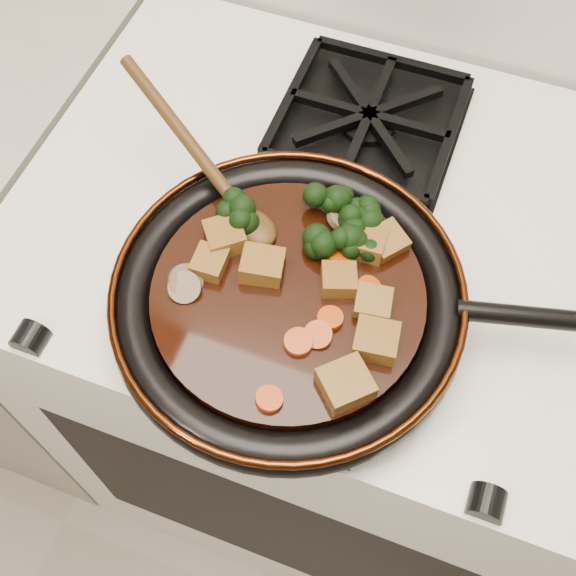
% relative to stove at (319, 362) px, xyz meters
% --- Properties ---
extents(stove, '(0.76, 0.60, 0.90)m').
position_rel_stove_xyz_m(stove, '(0.00, 0.00, 0.00)').
color(stove, white).
rests_on(stove, ground).
extents(burner_grate_front, '(0.23, 0.23, 0.03)m').
position_rel_stove_xyz_m(burner_grate_front, '(0.00, -0.14, 0.46)').
color(burner_grate_front, black).
rests_on(burner_grate_front, stove).
extents(burner_grate_back, '(0.23, 0.23, 0.03)m').
position_rel_stove_xyz_m(burner_grate_back, '(0.00, 0.14, 0.46)').
color(burner_grate_back, black).
rests_on(burner_grate_back, stove).
extents(skillet, '(0.49, 0.37, 0.05)m').
position_rel_stove_xyz_m(skillet, '(0.00, -0.16, 0.49)').
color(skillet, black).
rests_on(skillet, burner_grate_front).
extents(braising_sauce, '(0.29, 0.29, 0.02)m').
position_rel_stove_xyz_m(braising_sauce, '(0.00, -0.16, 0.50)').
color(braising_sauce, black).
rests_on(braising_sauce, skillet).
extents(tofu_cube_0, '(0.04, 0.04, 0.02)m').
position_rel_stove_xyz_m(tofu_cube_0, '(0.09, -0.14, 0.52)').
color(tofu_cube_0, brown).
rests_on(tofu_cube_0, braising_sauce).
extents(tofu_cube_1, '(0.04, 0.04, 0.02)m').
position_rel_stove_xyz_m(tofu_cube_1, '(-0.09, -0.16, 0.52)').
color(tofu_cube_1, brown).
rests_on(tofu_cube_1, braising_sauce).
extents(tofu_cube_2, '(0.05, 0.05, 0.03)m').
position_rel_stove_xyz_m(tofu_cube_2, '(0.10, -0.18, 0.52)').
color(tofu_cube_2, brown).
rests_on(tofu_cube_2, braising_sauce).
extents(tofu_cube_3, '(0.05, 0.05, 0.02)m').
position_rel_stove_xyz_m(tofu_cube_3, '(0.08, -0.07, 0.52)').
color(tofu_cube_3, brown).
rests_on(tofu_cube_3, braising_sauce).
extents(tofu_cube_4, '(0.06, 0.06, 0.03)m').
position_rel_stove_xyz_m(tofu_cube_4, '(0.09, -0.24, 0.52)').
color(tofu_cube_4, brown).
rests_on(tofu_cube_4, braising_sauce).
extents(tofu_cube_5, '(0.06, 0.06, 0.03)m').
position_rel_stove_xyz_m(tofu_cube_5, '(-0.08, -0.12, 0.52)').
color(tofu_cube_5, brown).
rests_on(tofu_cube_5, braising_sauce).
extents(tofu_cube_6, '(0.05, 0.05, 0.02)m').
position_rel_stove_xyz_m(tofu_cube_6, '(0.05, -0.13, 0.52)').
color(tofu_cube_6, brown).
rests_on(tofu_cube_6, braising_sauce).
extents(tofu_cube_7, '(0.05, 0.05, 0.03)m').
position_rel_stove_xyz_m(tofu_cube_7, '(-0.03, -0.14, 0.52)').
color(tofu_cube_7, brown).
rests_on(tofu_cube_7, braising_sauce).
extents(tofu_cube_8, '(0.04, 0.05, 0.03)m').
position_rel_stove_xyz_m(tofu_cube_8, '(0.06, -0.07, 0.52)').
color(tofu_cube_8, brown).
rests_on(tofu_cube_8, braising_sauce).
extents(broccoli_floret_0, '(0.09, 0.09, 0.08)m').
position_rel_stove_xyz_m(broccoli_floret_0, '(0.02, -0.10, 0.52)').
color(broccoli_floret_0, black).
rests_on(broccoli_floret_0, braising_sauce).
extents(broccoli_floret_1, '(0.07, 0.07, 0.07)m').
position_rel_stove_xyz_m(broccoli_floret_1, '(0.05, -0.09, 0.52)').
color(broccoli_floret_1, black).
rests_on(broccoli_floret_1, braising_sauce).
extents(broccoli_floret_2, '(0.08, 0.09, 0.07)m').
position_rel_stove_xyz_m(broccoli_floret_2, '(0.00, -0.04, 0.52)').
color(broccoli_floret_2, black).
rests_on(broccoli_floret_2, braising_sauce).
extents(broccoli_floret_3, '(0.09, 0.08, 0.06)m').
position_rel_stove_xyz_m(broccoli_floret_3, '(-0.08, -0.09, 0.52)').
color(broccoli_floret_3, black).
rests_on(broccoli_floret_3, braising_sauce).
extents(broccoli_floret_4, '(0.09, 0.08, 0.06)m').
position_rel_stove_xyz_m(broccoli_floret_4, '(0.04, -0.05, 0.52)').
color(broccoli_floret_4, black).
rests_on(broccoli_floret_4, braising_sauce).
extents(broccoli_floret_5, '(0.09, 0.08, 0.07)m').
position_rel_stove_xyz_m(broccoli_floret_5, '(0.04, -0.04, 0.52)').
color(broccoli_floret_5, black).
rests_on(broccoli_floret_5, braising_sauce).
extents(carrot_coin_0, '(0.03, 0.03, 0.02)m').
position_rel_stove_xyz_m(carrot_coin_0, '(0.05, -0.19, 0.51)').
color(carrot_coin_0, '#C13A05').
rests_on(carrot_coin_0, braising_sauce).
extents(carrot_coin_1, '(0.03, 0.03, 0.01)m').
position_rel_stove_xyz_m(carrot_coin_1, '(0.03, -0.21, 0.51)').
color(carrot_coin_1, '#C13A05').
rests_on(carrot_coin_1, braising_sauce).
extents(carrot_coin_2, '(0.03, 0.03, 0.01)m').
position_rel_stove_xyz_m(carrot_coin_2, '(0.03, -0.27, 0.51)').
color(carrot_coin_2, '#C13A05').
rests_on(carrot_coin_2, braising_sauce).
extents(carrot_coin_3, '(0.03, 0.03, 0.01)m').
position_rel_stove_xyz_m(carrot_coin_3, '(0.05, -0.17, 0.51)').
color(carrot_coin_3, '#C13A05').
rests_on(carrot_coin_3, braising_sauce).
extents(carrot_coin_4, '(0.03, 0.03, 0.02)m').
position_rel_stove_xyz_m(carrot_coin_4, '(0.08, -0.13, 0.51)').
color(carrot_coin_4, '#C13A05').
rests_on(carrot_coin_4, braising_sauce).
extents(carrot_coin_5, '(0.03, 0.03, 0.02)m').
position_rel_stove_xyz_m(carrot_coin_5, '(0.04, -0.10, 0.51)').
color(carrot_coin_5, '#C13A05').
rests_on(carrot_coin_5, braising_sauce).
extents(mushroom_slice_0, '(0.04, 0.04, 0.02)m').
position_rel_stove_xyz_m(mushroom_slice_0, '(-0.10, -0.19, 0.52)').
color(mushroom_slice_0, brown).
rests_on(mushroom_slice_0, braising_sauce).
extents(mushroom_slice_1, '(0.05, 0.05, 0.03)m').
position_rel_stove_xyz_m(mushroom_slice_1, '(-0.10, -0.18, 0.52)').
color(mushroom_slice_1, brown).
rests_on(mushroom_slice_1, braising_sauce).
extents(mushroom_slice_2, '(0.04, 0.04, 0.02)m').
position_rel_stove_xyz_m(mushroom_slice_2, '(0.02, -0.05, 0.52)').
color(mushroom_slice_2, brown).
rests_on(mushroom_slice_2, braising_sauce).
extents(wooden_spoon, '(0.15, 0.10, 0.25)m').
position_rel_stove_xyz_m(wooden_spoon, '(-0.12, -0.06, 0.53)').
color(wooden_spoon, '#41280E').
rests_on(wooden_spoon, braising_sauce).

